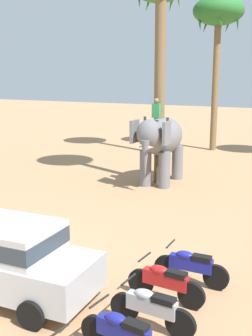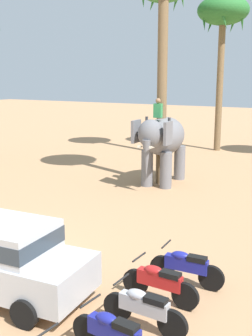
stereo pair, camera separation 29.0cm
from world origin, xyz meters
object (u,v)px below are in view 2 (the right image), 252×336
motorcycle_second_in_row (114,334)px  motorcycle_far_in_row (186,266)px  car_sedan_foreground (2,256)px  motorcycle_mid_row (144,308)px  palm_tree_leaning_seaward (223,16)px  elephant_with_mahout (162,140)px  motorcycle_fourth_in_row (159,282)px

motorcycle_second_in_row → motorcycle_far_in_row: same height
car_sedan_foreground → motorcycle_mid_row: bearing=6.5°
motorcycle_mid_row → palm_tree_leaning_seaward: (-5.46, 20.47, 7.98)m
elephant_with_mahout → motorcycle_mid_row: size_ratio=2.19×
motorcycle_far_in_row → palm_tree_leaning_seaward: (-5.45, 18.37, 7.98)m
elephant_with_mahout → motorcycle_fourth_in_row: 10.55m
elephant_with_mahout → motorcycle_second_in_row: size_ratio=2.19×
car_sedan_foreground → palm_tree_leaning_seaward: 22.27m
car_sedan_foreground → motorcycle_second_in_row: (3.27, -0.62, -0.46)m
motorcycle_second_in_row → motorcycle_far_in_row: size_ratio=1.00×
motorcycle_far_in_row → palm_tree_leaning_seaward: size_ratio=0.19×
elephant_with_mahout → palm_tree_leaning_seaward: palm_tree_leaning_seaward is taller
motorcycle_mid_row → motorcycle_far_in_row: (-0.01, 2.10, 0.00)m
motorcycle_far_in_row → motorcycle_second_in_row: bearing=-90.8°
car_sedan_foreground → motorcycle_mid_row: car_sedan_foreground is taller
car_sedan_foreground → motorcycle_mid_row: (3.32, 0.38, -0.46)m
motorcycle_fourth_in_row → motorcycle_far_in_row: same height
motorcycle_fourth_in_row → palm_tree_leaning_seaward: size_ratio=0.19×
elephant_with_mahout → motorcycle_far_in_row: size_ratio=2.19×
motorcycle_second_in_row → motorcycle_mid_row: size_ratio=1.00×
motorcycle_second_in_row → motorcycle_fourth_in_row: (-0.15, 2.09, 0.00)m
elephant_with_mahout → motorcycle_mid_row: 11.62m
motorcycle_mid_row → motorcycle_fourth_in_row: 1.11m
car_sedan_foreground → motorcycle_far_in_row: bearing=36.8°
car_sedan_foreground → palm_tree_leaning_seaward: size_ratio=0.44×
car_sedan_foreground → motorcycle_far_in_row: car_sedan_foreground is taller
car_sedan_foreground → palm_tree_leaning_seaward: (-2.13, 20.85, 7.51)m
motorcycle_mid_row → motorcycle_fourth_in_row: bearing=100.5°
elephant_with_mahout → motorcycle_fourth_in_row: elephant_with_mahout is taller
car_sedan_foreground → motorcycle_second_in_row: 3.36m
elephant_with_mahout → motorcycle_second_in_row: 12.51m
motorcycle_mid_row → motorcycle_second_in_row: bearing=-92.9°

